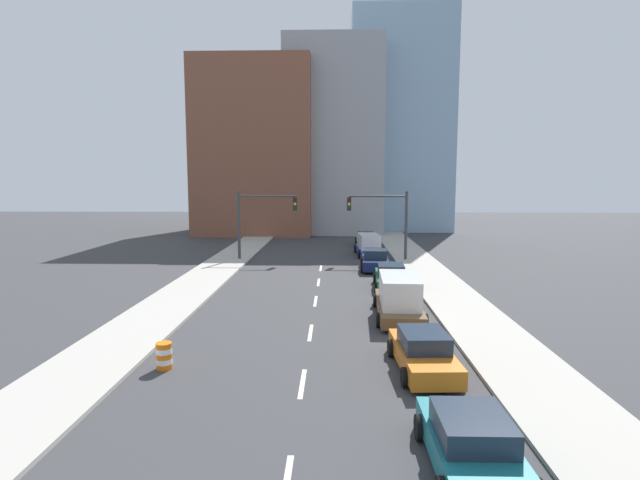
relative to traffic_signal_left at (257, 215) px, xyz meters
name	(u,v)px	position (x,y,z in m)	size (l,w,h in m)	color
sidewalk_left	(246,247)	(-2.32, 7.45, -3.70)	(3.39, 92.03, 0.15)	#ADA89E
sidewalk_right	(403,248)	(13.08, 7.45, -3.70)	(3.39, 92.03, 0.15)	#ADA89E
lane_stripe_at_13m	(302,383)	(5.38, -25.12, -3.77)	(0.16, 2.40, 0.01)	beige
lane_stripe_at_19m	(311,332)	(5.38, -19.62, -3.77)	(0.16, 2.40, 0.01)	beige
lane_stripe_at_25m	(316,301)	(5.38, -13.93, -3.77)	(0.16, 2.40, 0.01)	beige
lane_stripe_at_30m	(319,282)	(5.38, -8.83, -3.77)	(0.16, 2.40, 0.01)	beige
lane_stripe_at_35m	(321,268)	(5.38, -3.62, -3.77)	(0.16, 2.40, 0.01)	beige
building_brick_left	(259,150)	(-3.37, 23.86, 6.63)	(14.00, 16.00, 20.81)	brown
building_office_center	(334,142)	(6.23, 27.86, 7.97)	(12.00, 20.00, 23.50)	#99999E
building_glass_right	(395,128)	(14.96, 31.86, 10.18)	(13.00, 20.00, 27.92)	#8CADC6
traffic_signal_left	(257,215)	(0.00, 0.00, 0.00)	(4.97, 0.35, 5.73)	#38383D
traffic_signal_right	(388,215)	(10.77, 0.00, 0.00)	(4.97, 0.35, 5.73)	#38383D
traffic_barrel	(164,356)	(0.39, -23.98, -3.30)	(0.56, 0.56, 0.95)	orange
sedan_teal	(472,445)	(9.60, -29.96, -3.15)	(2.13, 4.41, 1.36)	#196B75
sedan_orange	(423,352)	(9.56, -23.84, -3.13)	(2.19, 4.61, 1.42)	orange
box_truck_brown	(399,298)	(9.56, -17.11, -2.79)	(2.48, 6.03, 2.09)	brown
sedan_green	(391,277)	(9.90, -10.49, -3.09)	(2.23, 4.68, 1.51)	#1E6033
sedan_navy	(375,260)	(9.45, -4.15, -3.07)	(2.33, 4.47, 1.53)	#141E47
box_truck_blue	(369,245)	(9.45, 2.83, -2.87)	(2.44, 5.71, 1.90)	navy
sedan_tan	(365,239)	(9.55, 9.43, -3.14)	(2.14, 4.79, 1.38)	tan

